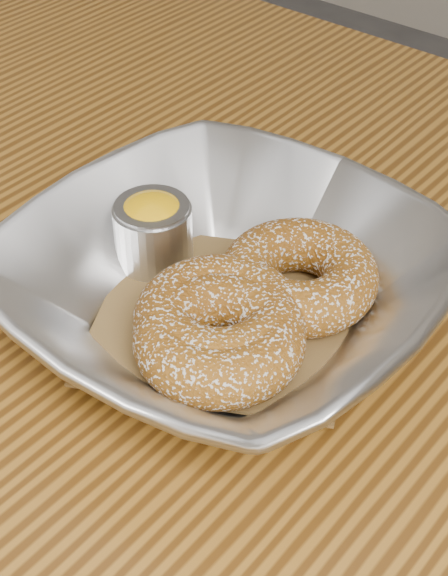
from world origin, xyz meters
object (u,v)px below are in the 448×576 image
Objects in this scene: ramekin at (153,229)px; donut_front at (220,319)px; donut_extra at (219,338)px; table at (169,399)px; serving_bowl at (224,288)px; donut_back at (299,276)px.

donut_front is at bearing -22.33° from ramekin.
donut_extra is at bearing -26.62° from ramekin.
table is 12.49× the size of donut_front.
ramekin is (-0.07, 0.01, 0.00)m from serving_bowl.
ramekin is (-0.02, 0.01, 0.13)m from table.
table is 4.91× the size of serving_bowl.
donut_extra is (0.02, -0.03, -0.00)m from serving_bowl.
ramekin reaches higher than table.
donut_front and donut_extra have the same top height.
donut_back reaches higher than table.
serving_bowl is (0.05, -0.00, 0.13)m from table.
serving_bowl reaches higher than table.
serving_bowl is 0.07m from ramekin.
table is at bearing 155.51° from donut_extra.
donut_back is (0.02, 0.04, -0.00)m from serving_bowl.
donut_front is at bearing -101.18° from donut_back.
donut_extra is 0.10m from ramekin.
table is 0.15m from donut_extra.
donut_extra is at bearing -52.03° from donut_front.
ramekin is at bearing 168.65° from serving_bowl.
donut_back is 1.92× the size of ramekin.
donut_extra is (-0.00, -0.07, 0.00)m from donut_back.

